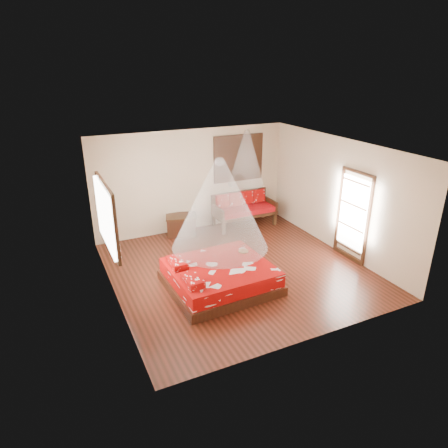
{
  "coord_description": "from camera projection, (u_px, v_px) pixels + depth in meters",
  "views": [
    {
      "loc": [
        -3.75,
        -7.19,
        4.43
      ],
      "look_at": [
        -0.31,
        0.08,
        1.15
      ],
      "focal_mm": 32.0,
      "sensor_mm": 36.0,
      "label": 1
    }
  ],
  "objects": [
    {
      "name": "wine_tray",
      "position": [
        243.0,
        250.0,
        8.88
      ],
      "size": [
        0.22,
        0.22,
        0.19
      ],
      "rotation": [
        0.0,
        0.0,
        0.36
      ],
      "color": "brown",
      "rests_on": "bed"
    },
    {
      "name": "glazed_door",
      "position": [
        353.0,
        216.0,
        9.35
      ],
      "size": [
        0.08,
        1.02,
        2.16
      ],
      "color": "black",
      "rests_on": "floor"
    },
    {
      "name": "mosquito_net_main",
      "position": [
        220.0,
        204.0,
        7.77
      ],
      "size": [
        1.94,
        1.94,
        1.8
      ],
      "primitive_type": "cone",
      "color": "white",
      "rests_on": "ceiling"
    },
    {
      "name": "storage_chest",
      "position": [
        181.0,
        225.0,
        10.93
      ],
      "size": [
        0.96,
        0.82,
        0.56
      ],
      "rotation": [
        0.0,
        0.0,
        -0.32
      ],
      "color": "black",
      "rests_on": "floor"
    },
    {
      "name": "window_left",
      "position": [
        108.0,
        216.0,
        7.63
      ],
      "size": [
        0.1,
        1.74,
        1.34
      ],
      "color": "black",
      "rests_on": "wall_left"
    },
    {
      "name": "room",
      "position": [
        238.0,
        212.0,
        8.65
      ],
      "size": [
        5.54,
        5.54,
        2.84
      ],
      "color": "black",
      "rests_on": "ground"
    },
    {
      "name": "daybed",
      "position": [
        243.0,
        208.0,
        11.53
      ],
      "size": [
        1.77,
        0.79,
        0.94
      ],
      "color": "black",
      "rests_on": "floor"
    },
    {
      "name": "bed",
      "position": [
        219.0,
        276.0,
        8.37
      ],
      "size": [
        2.19,
        1.99,
        0.64
      ],
      "rotation": [
        0.0,
        0.0,
        0.03
      ],
      "color": "black",
      "rests_on": "floor"
    },
    {
      "name": "mosquito_net_daybed",
      "position": [
        246.0,
        158.0,
        10.86
      ],
      "size": [
        1.0,
        1.0,
        1.5
      ],
      "primitive_type": "cone",
      "color": "white",
      "rests_on": "ceiling"
    },
    {
      "name": "shutter_panel",
      "position": [
        239.0,
        158.0,
        11.29
      ],
      "size": [
        1.52,
        0.06,
        1.32
      ],
      "color": "black",
      "rests_on": "wall_back"
    }
  ]
}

